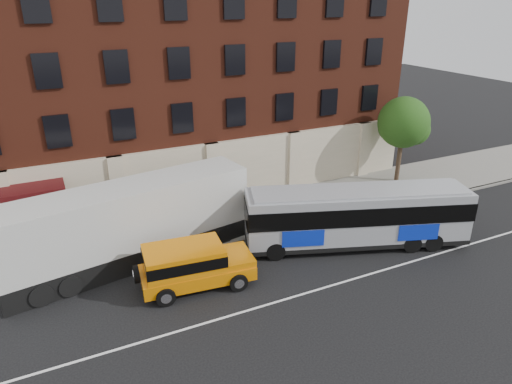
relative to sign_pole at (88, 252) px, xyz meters
name	(u,v)px	position (x,y,z in m)	size (l,w,h in m)	color
ground	(306,301)	(8.50, -6.15, -1.45)	(120.00, 120.00, 0.00)	black
sidewalk	(230,219)	(8.50, 2.85, -1.38)	(60.00, 6.00, 0.15)	gray
kerb	(250,241)	(8.50, -0.15, -1.38)	(60.00, 0.25, 0.15)	gray
lane_line	(300,295)	(8.50, -5.65, -1.45)	(60.00, 0.12, 0.01)	white
building	(184,76)	(8.49, 10.77, 6.13)	(30.00, 12.10, 15.00)	#5D2416
sign_pole	(88,252)	(0.00, 0.00, 0.00)	(0.30, 0.20, 2.50)	slate
street_tree	(404,124)	(22.04, 3.34, 2.96)	(3.60, 3.60, 6.20)	#3D291E
city_bus	(357,215)	(13.60, -2.87, 0.37)	(12.21, 6.39, 3.30)	#96999F
yellow_suv	(191,264)	(4.24, -2.81, -0.23)	(5.66, 2.86, 2.12)	orange
shipping_container	(130,225)	(2.17, 0.65, 0.62)	(12.83, 4.70, 4.19)	black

